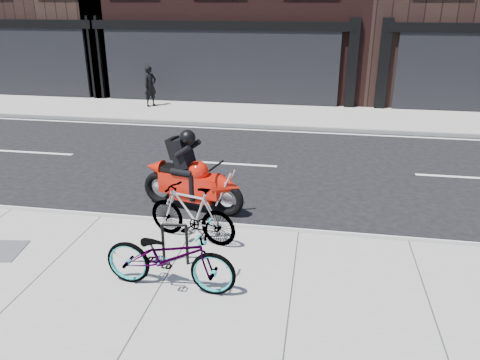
% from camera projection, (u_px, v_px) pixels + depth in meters
% --- Properties ---
extents(ground, '(120.00, 120.00, 0.00)m').
position_uv_depth(ground, '(218.00, 192.00, 11.05)').
color(ground, black).
rests_on(ground, ground).
extents(sidewalk_near, '(60.00, 6.00, 0.13)m').
position_uv_depth(sidewalk_near, '(140.00, 325.00, 6.43)').
color(sidewalk_near, gray).
rests_on(sidewalk_near, ground).
extents(sidewalk_far, '(60.00, 3.50, 0.13)m').
position_uv_depth(sidewalk_far, '(261.00, 114.00, 18.14)').
color(sidewalk_far, gray).
rests_on(sidewalk_far, ground).
extents(bike_rack, '(0.44, 0.09, 0.74)m').
position_uv_depth(bike_rack, '(175.00, 240.00, 7.65)').
color(bike_rack, black).
rests_on(bike_rack, sidewalk_near).
extents(bicycle_front, '(2.10, 0.84, 1.08)m').
position_uv_depth(bicycle_front, '(170.00, 256.00, 6.97)').
color(bicycle_front, gray).
rests_on(bicycle_front, sidewalk_near).
extents(bicycle_rear, '(1.83, 0.96, 1.06)m').
position_uv_depth(bicycle_rear, '(192.00, 213.00, 8.41)').
color(bicycle_rear, gray).
rests_on(bicycle_rear, sidewalk_near).
extents(motorcycle, '(2.35, 0.95, 1.77)m').
position_uv_depth(motorcycle, '(196.00, 179.00, 9.84)').
color(motorcycle, black).
rests_on(motorcycle, ground).
extents(pedestrian, '(0.63, 0.71, 1.63)m').
position_uv_depth(pedestrian, '(150.00, 86.00, 18.98)').
color(pedestrian, black).
rests_on(pedestrian, sidewalk_far).
extents(utility_grate, '(0.85, 0.85, 0.02)m').
position_uv_depth(utility_grate, '(0.00, 251.00, 8.18)').
color(utility_grate, '#474649').
rests_on(utility_grate, sidewalk_near).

